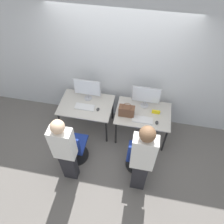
# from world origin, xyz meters

# --- Properties ---
(ground_plane) EXTENTS (20.00, 20.00, 0.00)m
(ground_plane) POSITION_xyz_m (0.00, 0.00, 0.00)
(ground_plane) COLOR slate
(wall_back) EXTENTS (12.00, 0.05, 2.80)m
(wall_back) POSITION_xyz_m (0.00, 0.87, 1.40)
(wall_back) COLOR silver
(wall_back) RESTS_ON ground_plane
(desk_left) EXTENTS (1.08, 0.75, 0.71)m
(desk_left) POSITION_xyz_m (-0.59, 0.37, 0.63)
(desk_left) COLOR #BCB7AD
(desk_left) RESTS_ON ground_plane
(monitor_left) EXTENTS (0.55, 0.16, 0.49)m
(monitor_left) POSITION_xyz_m (-0.59, 0.55, 0.99)
(monitor_left) COLOR #B2B2B7
(monitor_left) RESTS_ON desk_left
(keyboard_left) EXTENTS (0.40, 0.16, 0.02)m
(keyboard_left) POSITION_xyz_m (-0.59, 0.29, 0.72)
(keyboard_left) COLOR silver
(keyboard_left) RESTS_ON desk_left
(mouse_left) EXTENTS (0.06, 0.09, 0.03)m
(mouse_left) POSITION_xyz_m (-0.31, 0.28, 0.73)
(mouse_left) COLOR #333333
(mouse_left) RESTS_ON desk_left
(office_chair_left) EXTENTS (0.48, 0.48, 0.91)m
(office_chair_left) POSITION_xyz_m (-0.62, -0.46, 0.38)
(office_chair_left) COLOR black
(office_chair_left) RESTS_ON ground_plane
(person_left) EXTENTS (0.36, 0.21, 1.63)m
(person_left) POSITION_xyz_m (-0.59, -0.83, 0.89)
(person_left) COLOR #232328
(person_left) RESTS_ON ground_plane
(desk_right) EXTENTS (1.08, 0.75, 0.71)m
(desk_right) POSITION_xyz_m (0.59, 0.37, 0.63)
(desk_right) COLOR #BCB7AD
(desk_right) RESTS_ON ground_plane
(monitor_right) EXTENTS (0.55, 0.16, 0.49)m
(monitor_right) POSITION_xyz_m (0.59, 0.57, 0.99)
(monitor_right) COLOR #B2B2B7
(monitor_right) RESTS_ON desk_right
(keyboard_right) EXTENTS (0.40, 0.16, 0.02)m
(keyboard_right) POSITION_xyz_m (0.59, 0.19, 0.72)
(keyboard_right) COLOR silver
(keyboard_right) RESTS_ON desk_right
(mouse_right) EXTENTS (0.06, 0.09, 0.03)m
(mouse_right) POSITION_xyz_m (0.86, 0.17, 0.73)
(mouse_right) COLOR #333333
(mouse_right) RESTS_ON desk_right
(office_chair_right) EXTENTS (0.48, 0.48, 0.91)m
(office_chair_right) POSITION_xyz_m (0.62, -0.42, 0.38)
(office_chair_right) COLOR black
(office_chair_right) RESTS_ON ground_plane
(person_right) EXTENTS (0.36, 0.23, 1.74)m
(person_right) POSITION_xyz_m (0.66, -0.79, 0.96)
(person_right) COLOR #232328
(person_right) RESTS_ON ground_plane
(handbag) EXTENTS (0.30, 0.18, 0.25)m
(handbag) POSITION_xyz_m (0.26, 0.26, 0.82)
(handbag) COLOR brown
(handbag) RESTS_ON desk_right
(placard_right) EXTENTS (0.16, 0.03, 0.08)m
(placard_right) POSITION_xyz_m (0.82, 0.41, 0.75)
(placard_right) COLOR yellow
(placard_right) RESTS_ON desk_right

